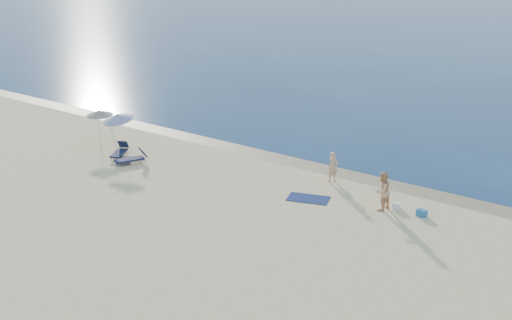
{
  "coord_description": "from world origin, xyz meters",
  "views": [
    {
      "loc": [
        17.89,
        -9.46,
        12.07
      ],
      "look_at": [
        -0.92,
        16.0,
        1.0
      ],
      "focal_mm": 45.0,
      "sensor_mm": 36.0,
      "label": 1
    }
  ],
  "objects": [
    {
      "name": "person_right",
      "position": [
        6.24,
        16.13,
        0.93
      ],
      "size": [
        0.86,
        1.02,
        1.87
      ],
      "primitive_type": "imported",
      "rotation": [
        0.0,
        0.0,
        -1.76
      ],
      "color": "tan",
      "rests_on": "ground"
    },
    {
      "name": "white_bag",
      "position": [
        6.8,
        16.61,
        0.15
      ],
      "size": [
        0.42,
        0.38,
        0.31
      ],
      "primitive_type": "cube",
      "rotation": [
        0.0,
        0.0,
        0.23
      ],
      "color": "white",
      "rests_on": "ground"
    },
    {
      "name": "blue_cooler",
      "position": [
        8.07,
        16.55,
        0.16
      ],
      "size": [
        0.48,
        0.37,
        0.31
      ],
      "primitive_type": "cube",
      "rotation": [
        0.0,
        0.0,
        -0.14
      ],
      "color": "#1C609B",
      "rests_on": "ground"
    },
    {
      "name": "person_left",
      "position": [
        2.61,
        17.91,
        0.81
      ],
      "size": [
        0.6,
        0.7,
        1.62
      ],
      "primitive_type": "imported",
      "rotation": [
        0.0,
        0.0,
        1.14
      ],
      "color": "tan",
      "rests_on": "ground"
    },
    {
      "name": "lounger_left",
      "position": [
        -9.38,
        14.15,
        0.28
      ],
      "size": [
        1.32,
        1.8,
        0.77
      ],
      "rotation": [
        0.0,
        0.0,
        0.49
      ],
      "color": "#141B38",
      "rests_on": "ground"
    },
    {
      "name": "umbrella_near",
      "position": [
        -10.14,
        14.84,
        2.06
      ],
      "size": [
        2.08,
        2.1,
        2.45
      ],
      "rotation": [
        0.0,
        0.0,
        -0.13
      ],
      "color": "silver",
      "rests_on": "ground"
    },
    {
      "name": "wet_sand_strip",
      "position": [
        0.0,
        19.4,
        0.0
      ],
      "size": [
        240.0,
        1.6,
        0.0
      ],
      "primitive_type": "cube",
      "color": "#847254",
      "rests_on": "ground"
    },
    {
      "name": "beach_towel",
      "position": [
        2.83,
        15.21,
        0.02
      ],
      "size": [
        2.25,
        1.69,
        0.03
      ],
      "primitive_type": "cube",
      "rotation": [
        0.0,
        0.0,
        0.33
      ],
      "color": "#0E1A49",
      "rests_on": "ground"
    },
    {
      "name": "umbrella_far",
      "position": [
        -12.26,
        15.25,
        1.91
      ],
      "size": [
        2.15,
        2.16,
        2.16
      ],
      "rotation": [
        0.0,
        0.0,
        0.41
      ],
      "color": "silver",
      "rests_on": "ground"
    },
    {
      "name": "lounger_right",
      "position": [
        -7.91,
        13.71,
        0.29
      ],
      "size": [
        1.32,
        1.89,
        0.8
      ],
      "rotation": [
        0.0,
        0.0,
        -0.45
      ],
      "color": "#161B3E",
      "rests_on": "ground"
    }
  ]
}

